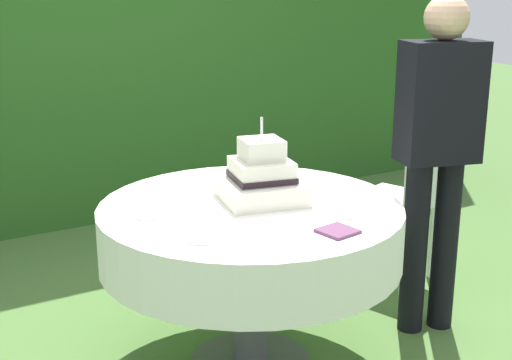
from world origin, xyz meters
name	(u,v)px	position (x,y,z in m)	size (l,w,h in m)	color
foliage_hedge	(71,45)	(0.00, 2.46, 1.22)	(6.92, 0.62, 2.43)	#28561E
cake_table	(250,234)	(0.00, 0.00, 0.62)	(1.28, 1.28, 0.75)	#4C4C51
wedding_cake	(262,178)	(0.08, 0.03, 0.85)	(0.40, 0.40, 0.36)	silver
serving_plate_near	(345,214)	(0.26, -0.32, 0.76)	(0.10, 0.10, 0.01)	white
serving_plate_far	(151,214)	(-0.41, 0.09, 0.76)	(0.14, 0.14, 0.01)	white
serving_plate_left	(203,239)	(-0.36, -0.27, 0.76)	(0.11, 0.11, 0.01)	white
napkin_stack	(338,231)	(0.11, -0.45, 0.76)	(0.13, 0.13, 0.01)	#603856
garden_chair	(408,191)	(1.19, 0.32, 0.54)	(0.51, 0.51, 0.89)	white
standing_person	(437,144)	(0.92, -0.14, 0.93)	(0.40, 0.30, 1.60)	black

